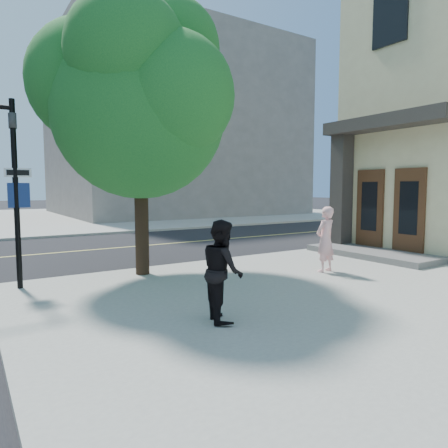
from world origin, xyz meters
TOP-DOWN VIEW (x-y plane):
  - ground at (0.00, 0.00)m, footprint 140.00×140.00m
  - road_ew at (0.00, 4.50)m, footprint 140.00×9.00m
  - sidewalk_ne at (13.50, 21.50)m, footprint 29.00×25.00m
  - filler_ne at (14.00, 22.00)m, footprint 18.00×16.00m
  - man_on_phone at (6.25, -3.03)m, footprint 0.65×0.47m
  - pedestrian at (2.08, -4.76)m, footprint 0.82×0.93m
  - street_tree at (2.40, -0.78)m, footprint 5.06×4.60m

SIDE VIEW (x-z plane):
  - ground at x=0.00m, z-range 0.00..0.00m
  - road_ew at x=0.00m, z-range 0.00..0.01m
  - sidewalk_ne at x=13.50m, z-range 0.00..0.12m
  - pedestrian at x=2.08m, z-range 0.12..1.73m
  - man_on_phone at x=6.25m, z-range 0.12..1.76m
  - street_tree at x=2.40m, z-range 1.10..7.82m
  - filler_ne at x=14.00m, z-range 0.12..14.12m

